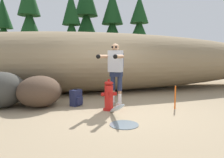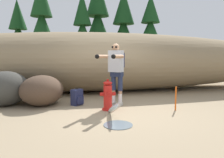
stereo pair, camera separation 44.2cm
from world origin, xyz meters
name	(u,v)px [view 2 (the right image)]	position (x,y,z in m)	size (l,w,h in m)	color
ground_plane	(118,111)	(0.00, 0.00, -0.02)	(56.00, 56.00, 0.04)	#998466
dirt_embankment	(101,62)	(0.00, 3.08, 1.13)	(17.26, 3.20, 2.25)	#897556
fire_hydrant	(108,96)	(-0.27, 0.04, 0.36)	(0.39, 0.34, 0.78)	red
hydrant_water_jet	(114,112)	(-0.27, -0.78, 0.15)	(0.58, 1.36, 0.50)	silver
utility_worker	(116,67)	(0.03, 0.45, 1.06)	(0.89, 1.01, 1.68)	beige
spare_backpack	(77,97)	(-1.01, 0.73, 0.22)	(0.36, 0.36, 0.47)	#23284C
boulder_large	(42,90)	(-1.96, 0.87, 0.42)	(1.19, 1.13, 0.83)	#4C392B
boulder_mid	(5,89)	(-2.93, 1.02, 0.47)	(1.25, 0.99, 0.95)	#3E3D38
pine_tree_far_left	(18,35)	(-4.79, 10.88, 2.85)	(1.89, 1.89, 5.27)	#47331E
pine_tree_left	(42,23)	(-2.95, 9.08, 3.40)	(2.07, 2.07, 6.21)	#47331E
pine_tree_center	(83,31)	(-0.40, 9.29, 3.00)	(1.86, 1.86, 5.54)	#47331E
pine_tree_right	(98,23)	(0.78, 10.62, 3.76)	(2.57, 2.57, 7.10)	#47331E
pine_tree_far_right	(123,30)	(2.61, 10.14, 3.23)	(2.41, 2.41, 6.17)	#47331E
pine_tree_ridge_end	(150,28)	(4.19, 8.88, 3.27)	(1.97, 1.97, 5.54)	#47331E
survey_stake	(176,98)	(1.39, -0.31, 0.30)	(0.04, 0.04, 0.60)	#E55914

